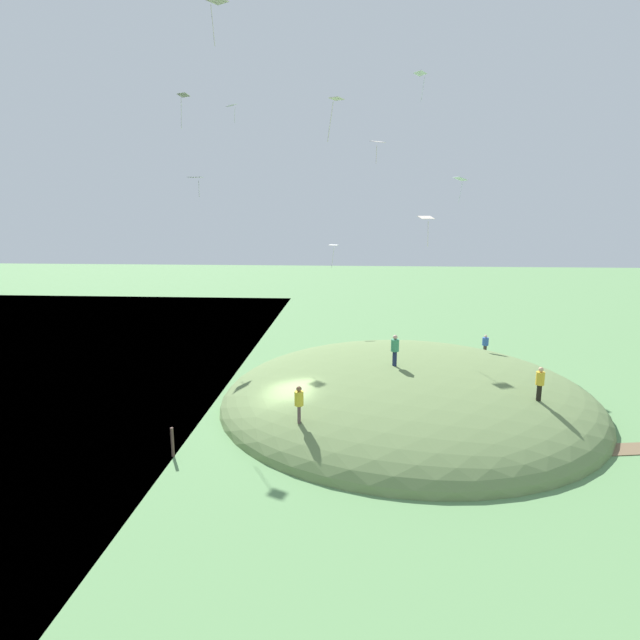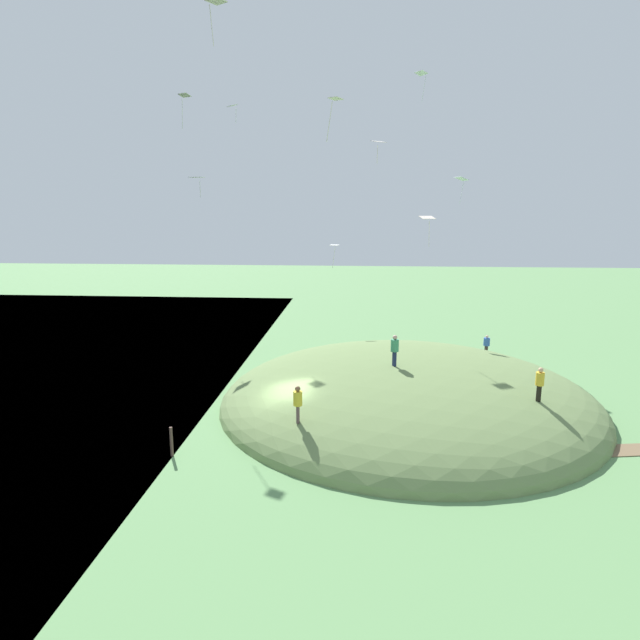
{
  "view_description": "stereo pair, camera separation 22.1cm",
  "coord_description": "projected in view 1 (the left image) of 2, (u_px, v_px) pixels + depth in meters",
  "views": [
    {
      "loc": [
        3.44,
        -25.7,
        10.99
      ],
      "look_at": [
        1.4,
        4.53,
        4.66
      ],
      "focal_mm": 29.73,
      "sensor_mm": 36.0,
      "label": 1
    },
    {
      "loc": [
        3.66,
        -25.68,
        10.99
      ],
      "look_at": [
        1.4,
        4.53,
        4.66
      ],
      "focal_mm": 29.73,
      "sensor_mm": 36.0,
      "label": 2
    }
  ],
  "objects": [
    {
      "name": "ground_plane",
      "position": [
        287.0,
        425.0,
        27.57
      ],
      "size": [
        160.0,
        160.0,
        0.0
      ],
      "primitive_type": "plane",
      "color": "#5D8A53"
    },
    {
      "name": "grass_hill",
      "position": [
        407.0,
        402.0,
        30.87
      ],
      "size": [
        21.53,
        21.64,
        5.2
      ],
      "primitive_type": "ellipsoid",
      "color": "#667F4B",
      "rests_on": "ground_plane"
    },
    {
      "name": "person_on_hilltop",
      "position": [
        395.0,
        347.0,
        28.88
      ],
      "size": [
        0.59,
        0.59,
        1.74
      ],
      "rotation": [
        0.0,
        0.0,
        5.17
      ],
      "color": "#1A2447",
      "rests_on": "grass_hill"
    },
    {
      "name": "person_with_child",
      "position": [
        485.0,
        343.0,
        40.7
      ],
      "size": [
        0.59,
        0.59,
        1.58
      ],
      "rotation": [
        0.0,
        0.0,
        5.0
      ],
      "color": "#382B28",
      "rests_on": "ground_plane"
    },
    {
      "name": "person_walking_path",
      "position": [
        540.0,
        380.0,
        25.49
      ],
      "size": [
        0.48,
        0.48,
        1.69
      ],
      "rotation": [
        0.0,
        0.0,
        2.92
      ],
      "color": "black",
      "rests_on": "grass_hill"
    },
    {
      "name": "person_near_shore",
      "position": [
        299.0,
        400.0,
        23.9
      ],
      "size": [
        0.43,
        0.43,
        1.75
      ],
      "rotation": [
        0.0,
        0.0,
        4.66
      ],
      "color": "brown",
      "rests_on": "grass_hill"
    },
    {
      "name": "kite_0",
      "position": [
        215.0,
        2.0,
        20.94
      ],
      "size": [
        1.04,
        1.13,
        1.74
      ],
      "color": "silver"
    },
    {
      "name": "kite_1",
      "position": [
        196.0,
        178.0,
        38.93
      ],
      "size": [
        1.12,
        0.85,
        1.47
      ],
      "color": "white"
    },
    {
      "name": "kite_2",
      "position": [
        335.0,
        103.0,
        23.45
      ],
      "size": [
        0.76,
        0.82,
        1.88
      ],
      "color": "silver"
    },
    {
      "name": "kite_3",
      "position": [
        460.0,
        180.0,
        39.55
      ],
      "size": [
        1.01,
        1.26,
        1.99
      ],
      "color": "white"
    },
    {
      "name": "kite_4",
      "position": [
        232.0,
        106.0,
        39.73
      ],
      "size": [
        1.0,
        1.03,
        1.34
      ],
      "color": "white"
    },
    {
      "name": "kite_5",
      "position": [
        333.0,
        247.0,
        41.32
      ],
      "size": [
        0.81,
        0.67,
        1.83
      ],
      "color": "white"
    },
    {
      "name": "kite_6",
      "position": [
        183.0,
        98.0,
        34.63
      ],
      "size": [
        0.91,
        0.8,
        2.18
      ],
      "color": "white"
    },
    {
      "name": "kite_7",
      "position": [
        426.0,
        219.0,
        39.8
      ],
      "size": [
        1.31,
        1.12,
        2.32
      ],
      "color": "#F6E3D1"
    },
    {
      "name": "kite_8",
      "position": [
        378.0,
        143.0,
        36.95
      ],
      "size": [
        1.15,
        1.08,
        1.55
      ],
      "color": "white"
    },
    {
      "name": "kite_9",
      "position": [
        421.0,
        75.0,
        35.79
      ],
      "size": [
        0.94,
        1.01,
        1.93
      ],
      "color": "white"
    },
    {
      "name": "mooring_post",
      "position": [
        172.0,
        442.0,
        23.9
      ],
      "size": [
        0.14,
        0.14,
        1.39
      ],
      "primitive_type": "cylinder",
      "color": "brown",
      "rests_on": "ground_plane"
    }
  ]
}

